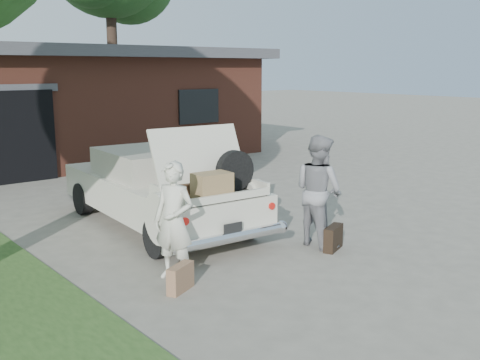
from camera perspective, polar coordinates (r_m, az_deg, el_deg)
ground at (r=8.09m, az=2.73°, el=-8.31°), size 90.00×90.00×0.00m
house at (r=18.20m, az=-19.94°, el=7.37°), size 12.80×7.80×3.30m
sedan at (r=9.80m, az=-8.27°, el=-0.79°), size 2.12×4.74×1.85m
woman_left at (r=7.31m, az=-6.73°, el=-4.16°), size 0.57×0.67×1.56m
woman_right at (r=8.71m, az=7.98°, el=-1.07°), size 0.70×0.88×1.73m
suitcase_left at (r=7.07m, az=-6.07°, el=-9.87°), size 0.45×0.31×0.34m
suitcase_right at (r=8.66m, az=9.46°, el=-5.83°), size 0.50×0.32×0.37m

